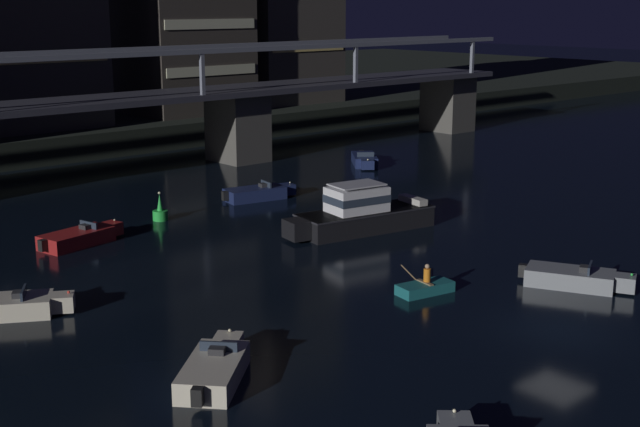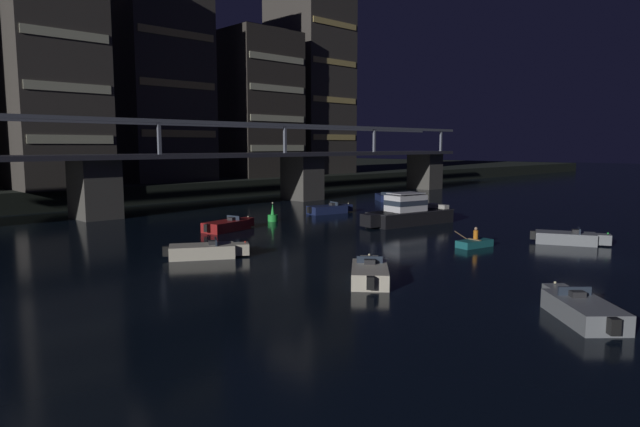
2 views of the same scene
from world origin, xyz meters
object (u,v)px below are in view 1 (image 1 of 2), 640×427
speedboat_mid_right (80,237)px  dinghy_with_paddler (425,287)px  river_bridge (89,125)px  speedboat_far_center (215,369)px  cabin_cruiser_near_left (361,213)px  speedboat_mid_left (575,278)px  speedboat_far_right (258,193)px  speedboat_near_center (365,160)px  speedboat_mid_center (9,306)px  channel_buoy (160,213)px

speedboat_mid_right → dinghy_with_paddler: size_ratio=1.89×
river_bridge → speedboat_far_center: bearing=-110.8°
speedboat_mid_right → cabin_cruiser_near_left: bearing=-30.8°
speedboat_mid_left → speedboat_mid_right: same height
speedboat_mid_right → speedboat_far_right: same height
speedboat_near_center → speedboat_mid_right: 28.82m
speedboat_mid_left → speedboat_far_right: same height
speedboat_mid_center → speedboat_mid_right: 10.93m
speedboat_mid_center → speedboat_mid_right: bearing=48.4°
speedboat_near_center → speedboat_far_right: bearing=-163.3°
speedboat_mid_right → speedboat_far_center: bearing=-103.2°
speedboat_far_center → speedboat_far_right: bearing=49.5°
cabin_cruiser_near_left → speedboat_mid_right: size_ratio=1.79×
speedboat_mid_center → dinghy_with_paddler: bearing=-32.3°
speedboat_mid_right → channel_buoy: channel_buoy is taller
cabin_cruiser_near_left → speedboat_mid_right: cabin_cruiser_near_left is taller
speedboat_far_center → cabin_cruiser_near_left: bearing=32.0°
cabin_cruiser_near_left → speedboat_mid_center: cabin_cruiser_near_left is taller
speedboat_mid_left → speedboat_mid_right: size_ratio=0.95×
dinghy_with_paddler → speedboat_near_center: bearing=50.5°
speedboat_mid_center → channel_buoy: bearing=36.8°
river_bridge → speedboat_near_center: size_ratio=18.37×
river_bridge → speedboat_mid_center: size_ratio=17.52×
speedboat_mid_left → dinghy_with_paddler: 7.05m
speedboat_mid_center → speedboat_mid_right: size_ratio=0.93×
river_bridge → dinghy_with_paddler: (-0.59, -32.79, -3.92)m
speedboat_far_right → speedboat_mid_left: bearing=-90.6°
speedboat_mid_center → channel_buoy: 16.68m
cabin_cruiser_near_left → channel_buoy: bearing=126.5°
river_bridge → speedboat_near_center: river_bridge is taller
speedboat_mid_center → channel_buoy: size_ratio=2.76×
cabin_cruiser_near_left → channel_buoy: 12.18m
speedboat_far_right → river_bridge: bearing=113.7°
speedboat_mid_left → speedboat_mid_center: size_ratio=1.02×
river_bridge → cabin_cruiser_near_left: (4.87, -23.01, -3.15)m
river_bridge → channel_buoy: size_ratio=48.28×
river_bridge → dinghy_with_paddler: 33.03m
river_bridge → speedboat_mid_left: 37.30m
speedboat_far_center → channel_buoy: size_ratio=2.56×
river_bridge → cabin_cruiser_near_left: size_ratio=9.08×
speedboat_far_right → dinghy_with_paddler: size_ratio=1.90×
dinghy_with_paddler → cabin_cruiser_near_left: bearing=60.8°
speedboat_near_center → channel_buoy: (-21.93, -4.88, 0.06)m
river_bridge → dinghy_with_paddler: river_bridge is taller
river_bridge → speedboat_near_center: bearing=-23.1°
cabin_cruiser_near_left → speedboat_mid_center: 20.61m
speedboat_mid_left → speedboat_mid_center: 24.96m
speedboat_far_center → dinghy_with_paddler: (12.37, 1.36, -0.14)m
speedboat_mid_center → speedboat_far_center: same height
speedboat_near_center → speedboat_mid_center: same height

